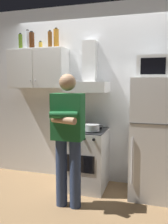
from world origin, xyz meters
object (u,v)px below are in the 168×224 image
object	(u,v)px
refrigerator	(154,138)
cooking_pot	(92,128)
range_hood	(88,79)
bottle_liquor_amber	(56,39)
bottle_beer_brown	(50,40)
microwave	(156,67)
stove_oven	(86,158)
upper_cabinet	(38,69)
bottle_spice_jar	(41,46)
person_standing	(68,136)
bottle_olive_oil	(21,42)
bottle_vodka_clear	(28,40)
bottle_rum_dark	(32,41)

from	to	relation	value
refrigerator	cooking_pot	size ratio (longest dim) A/B	5.27
range_hood	bottle_liquor_amber	world-z (taller)	bottle_liquor_amber
refrigerator	bottle_beer_brown	distance (m)	2.06
microwave	bottle_liquor_amber	size ratio (longest dim) A/B	1.60
stove_oven	bottle_beer_brown	size ratio (longest dim) A/B	3.34
upper_cabinet	bottle_liquor_amber	world-z (taller)	bottle_liquor_amber
stove_oven	bottle_spice_jar	xyz separation A→B (m)	(-0.77, 0.17, 1.67)
bottle_spice_jar	person_standing	bearing A→B (deg)	-47.02
stove_oven	cooking_pot	distance (m)	0.52
stove_oven	bottle_liquor_amber	distance (m)	1.84
upper_cabinet	cooking_pot	size ratio (longest dim) A/B	2.97
refrigerator	stove_oven	bearing A→B (deg)	-179.96
person_standing	bottle_olive_oil	xyz separation A→B (m)	(-1.05, 0.74, 1.27)
bottle_vodka_clear	cooking_pot	bearing A→B (deg)	-13.73
bottle_vodka_clear	upper_cabinet	bearing A→B (deg)	-8.55
bottle_rum_dark	bottle_liquor_amber	bearing A→B (deg)	7.70
stove_oven	bottle_olive_oil	world-z (taller)	bottle_olive_oil
refrigerator	range_hood	bearing A→B (deg)	172.45
microwave	cooking_pot	size ratio (longest dim) A/B	1.58
upper_cabinet	bottle_vodka_clear	world-z (taller)	bottle_vodka_clear
bottle_spice_jar	bottle_rum_dark	size ratio (longest dim) A/B	0.48
person_standing	bottle_beer_brown	distance (m)	1.56
range_hood	bottle_vodka_clear	bearing A→B (deg)	178.48
person_standing	bottle_liquor_amber	bearing A→B (deg)	120.88
bottle_beer_brown	refrigerator	bearing A→B (deg)	-4.07
bottle_liquor_amber	microwave	bearing A→B (deg)	-5.20
stove_oven	person_standing	world-z (taller)	person_standing
microwave	bottle_rum_dark	size ratio (longest dim) A/B	1.82
bottle_vodka_clear	bottle_beer_brown	bearing A→B (deg)	-6.15
bottle_beer_brown	bottle_rum_dark	distance (m)	0.30
stove_oven	person_standing	bearing A→B (deg)	-94.72
bottle_vodka_clear	stove_oven	bearing A→B (deg)	-8.84
upper_cabinet	bottle_liquor_amber	size ratio (longest dim) A/B	3.00
cooking_pot	bottle_beer_brown	size ratio (longest dim) A/B	1.16
cooking_pot	bottle_olive_oil	xyz separation A→B (m)	(-1.23, 0.26, 1.25)
stove_oven	bottle_liquor_amber	xyz separation A→B (m)	(-0.50, 0.15, 1.76)
stove_oven	bottle_rum_dark	distance (m)	1.96
upper_cabinet	bottle_liquor_amber	distance (m)	0.53
microwave	bottle_vodka_clear	xyz separation A→B (m)	(-1.93, 0.13, 0.45)
range_hood	stove_oven	bearing A→B (deg)	-90.00
upper_cabinet	bottle_vodka_clear	xyz separation A→B (m)	(-0.18, 0.03, 0.44)
bottle_liquor_amber	person_standing	bearing A→B (deg)	-59.12
refrigerator	bottle_olive_oil	bearing A→B (deg)	176.15
person_standing	cooking_pot	bearing A→B (deg)	69.70
stove_oven	bottle_beer_brown	xyz separation A→B (m)	(-0.59, 0.11, 1.74)
microwave	person_standing	size ratio (longest dim) A/B	0.29
cooking_pot	bottle_liquor_amber	distance (m)	1.45
range_hood	bottle_liquor_amber	distance (m)	0.78
person_standing	bottle_vodka_clear	world-z (taller)	bottle_vodka_clear
stove_oven	refrigerator	xyz separation A→B (m)	(0.95, 0.00, 0.37)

